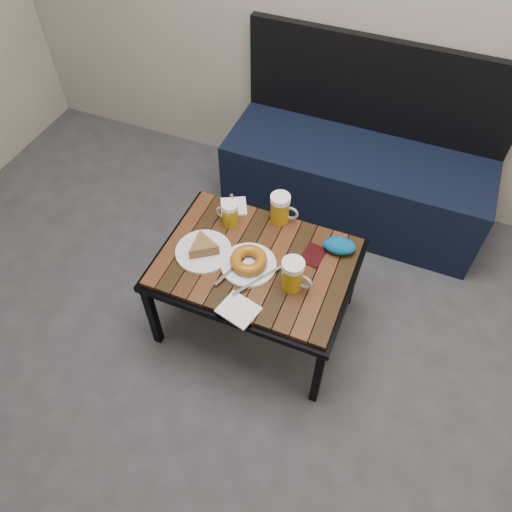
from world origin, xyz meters
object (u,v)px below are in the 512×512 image
at_px(beer_mug_centre, 281,208).
at_px(plate_bagel, 249,262).
at_px(beer_mug_left, 230,213).
at_px(beer_mug_right, 293,275).
at_px(plate_pie, 203,249).
at_px(knit_pouch, 339,246).
at_px(passport_burgundy, 313,255).
at_px(cafe_table, 256,267).
at_px(passport_navy, 208,245).
at_px(bench, 356,176).

distance_m(beer_mug_centre, plate_bagel, 0.31).
distance_m(beer_mug_left, beer_mug_right, 0.44).
xyz_separation_m(plate_pie, knit_pouch, (0.53, 0.23, 0.00)).
xyz_separation_m(plate_pie, passport_burgundy, (0.44, 0.16, -0.02)).
bearing_deg(cafe_table, plate_pie, -168.05).
xyz_separation_m(passport_navy, passport_burgundy, (0.44, 0.12, 0.00)).
xyz_separation_m(cafe_table, plate_pie, (-0.22, -0.05, 0.07)).
distance_m(beer_mug_left, plate_bagel, 0.27).
bearing_deg(beer_mug_right, passport_burgundy, 88.54).
xyz_separation_m(beer_mug_centre, passport_burgundy, (0.20, -0.14, -0.07)).
xyz_separation_m(plate_bagel, passport_navy, (-0.21, 0.04, -0.02)).
height_order(beer_mug_right, passport_navy, beer_mug_right).
xyz_separation_m(plate_bagel, knit_pouch, (0.33, 0.23, 0.00)).
distance_m(cafe_table, knit_pouch, 0.37).
distance_m(beer_mug_right, passport_burgundy, 0.20).
height_order(cafe_table, knit_pouch, knit_pouch).
distance_m(beer_mug_left, passport_burgundy, 0.41).
bearing_deg(beer_mug_left, bench, -114.57).
xyz_separation_m(bench, passport_navy, (-0.45, -0.91, 0.20)).
distance_m(plate_pie, passport_burgundy, 0.47).
bearing_deg(cafe_table, beer_mug_centre, 87.40).
bearing_deg(plate_pie, passport_navy, 90.84).
distance_m(beer_mug_left, plate_pie, 0.21).
bearing_deg(beer_mug_right, passport_navy, 179.14).
bearing_deg(plate_pie, beer_mug_right, -2.81).
distance_m(beer_mug_right, passport_navy, 0.42).
distance_m(bench, passport_burgundy, 0.82).
bearing_deg(beer_mug_left, beer_mug_centre, -148.72).
relative_size(plate_pie, passport_burgundy, 2.02).
xyz_separation_m(beer_mug_centre, passport_navy, (-0.24, -0.26, -0.07)).
relative_size(beer_mug_left, plate_bagel, 0.41).
bearing_deg(plate_bagel, passport_navy, 169.54).
bearing_deg(beer_mug_centre, passport_burgundy, -37.75).
relative_size(passport_navy, passport_burgundy, 0.90).
distance_m(cafe_table, plate_pie, 0.24).
height_order(plate_bagel, knit_pouch, plate_bagel).
xyz_separation_m(cafe_table, knit_pouch, (0.31, 0.18, 0.07)).
bearing_deg(plate_pie, passport_burgundy, 20.35).
relative_size(cafe_table, beer_mug_centre, 5.84).
height_order(plate_pie, passport_burgundy, plate_pie).
height_order(beer_mug_centre, knit_pouch, beer_mug_centre).
relative_size(beer_mug_left, beer_mug_right, 0.82).
bearing_deg(beer_mug_right, beer_mug_centre, 126.01).
bearing_deg(beer_mug_centre, beer_mug_left, -155.48).
bearing_deg(plate_bagel, beer_mug_right, -7.26).
relative_size(beer_mug_centre, plate_pie, 0.60).
xyz_separation_m(bench, beer_mug_centre, (-0.21, -0.65, 0.27)).
bearing_deg(beer_mug_centre, plate_pie, -129.97).
bearing_deg(plate_bagel, plate_pie, -178.42).
distance_m(bench, beer_mug_right, 1.01).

